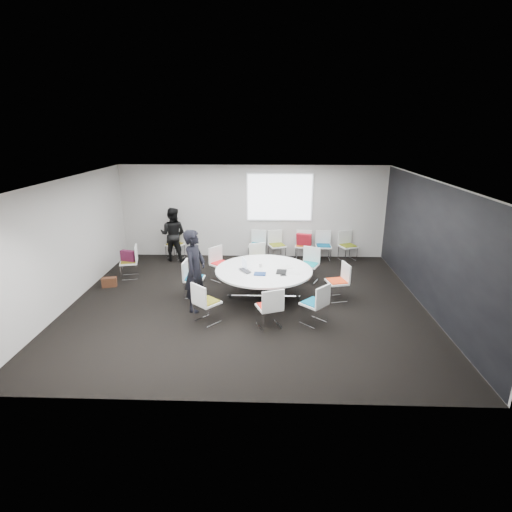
{
  "coord_description": "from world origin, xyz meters",
  "views": [
    {
      "loc": [
        0.5,
        -8.41,
        3.87
      ],
      "look_at": [
        0.2,
        0.4,
        1.0
      ],
      "focal_mm": 28.0,
      "sensor_mm": 36.0,
      "label": 1
    }
  ],
  "objects_px": {
    "conference_table": "(264,277)",
    "chair_ring_f": "(207,310)",
    "chair_ring_e": "(194,285)",
    "person_back": "(173,234)",
    "maroon_bag": "(128,256)",
    "brown_bag": "(109,282)",
    "chair_ring_c": "(259,267)",
    "chair_ring_g": "(269,315)",
    "chair_spare_left": "(130,268)",
    "chair_person_back": "(176,250)",
    "cup": "(260,265)",
    "person_main": "(195,270)",
    "chair_ring_b": "(309,271)",
    "laptop": "(247,270)",
    "chair_back_d": "(323,252)",
    "chair_ring_d": "(221,270)",
    "chair_back_b": "(277,251)",
    "chair_ring_h": "(314,311)",
    "chair_ring_a": "(337,289)",
    "chair_back_e": "(347,251)",
    "chair_back_c": "(303,251)",
    "chair_back_a": "(257,251)"
  },
  "relations": [
    {
      "from": "chair_spare_left",
      "to": "chair_back_d",
      "type": "bearing_deg",
      "value": -86.89
    },
    {
      "from": "chair_ring_d",
      "to": "chair_ring_a",
      "type": "bearing_deg",
      "value": 107.87
    },
    {
      "from": "chair_ring_g",
      "to": "maroon_bag",
      "type": "distance_m",
      "value": 4.6
    },
    {
      "from": "person_main",
      "to": "laptop",
      "type": "xyz_separation_m",
      "value": [
        1.1,
        0.49,
        -0.16
      ]
    },
    {
      "from": "chair_ring_a",
      "to": "chair_back_e",
      "type": "distance_m",
      "value": 3.02
    },
    {
      "from": "chair_spare_left",
      "to": "chair_person_back",
      "type": "height_order",
      "value": "same"
    },
    {
      "from": "chair_ring_a",
      "to": "person_back",
      "type": "bearing_deg",
      "value": 44.29
    },
    {
      "from": "chair_ring_d",
      "to": "chair_back_b",
      "type": "xyz_separation_m",
      "value": [
        1.5,
        1.76,
        0.0
      ]
    },
    {
      "from": "chair_back_c",
      "to": "person_back",
      "type": "bearing_deg",
      "value": 12.23
    },
    {
      "from": "chair_ring_e",
      "to": "chair_person_back",
      "type": "distance_m",
      "value": 3.04
    },
    {
      "from": "chair_ring_h",
      "to": "person_back",
      "type": "xyz_separation_m",
      "value": [
        -3.81,
        3.98,
        0.53
      ]
    },
    {
      "from": "chair_back_e",
      "to": "laptop",
      "type": "relative_size",
      "value": 2.41
    },
    {
      "from": "chair_ring_f",
      "to": "chair_back_a",
      "type": "bearing_deg",
      "value": 119.36
    },
    {
      "from": "chair_ring_h",
      "to": "laptop",
      "type": "height_order",
      "value": "chair_ring_h"
    },
    {
      "from": "chair_person_back",
      "to": "laptop",
      "type": "height_order",
      "value": "chair_person_back"
    },
    {
      "from": "person_main",
      "to": "chair_ring_b",
      "type": "bearing_deg",
      "value": -43.69
    },
    {
      "from": "conference_table",
      "to": "chair_ring_f",
      "type": "relative_size",
      "value": 2.54
    },
    {
      "from": "cup",
      "to": "brown_bag",
      "type": "relative_size",
      "value": 0.25
    },
    {
      "from": "person_main",
      "to": "maroon_bag",
      "type": "xyz_separation_m",
      "value": [
        -2.12,
        1.84,
        -0.29
      ]
    },
    {
      "from": "chair_ring_c",
      "to": "chair_ring_g",
      "type": "bearing_deg",
      "value": 74.32
    },
    {
      "from": "maroon_bag",
      "to": "brown_bag",
      "type": "bearing_deg",
      "value": -116.31
    },
    {
      "from": "chair_ring_h",
      "to": "chair_back_e",
      "type": "distance_m",
      "value": 4.38
    },
    {
      "from": "chair_ring_c",
      "to": "chair_back_d",
      "type": "distance_m",
      "value": 2.36
    },
    {
      "from": "chair_ring_e",
      "to": "person_back",
      "type": "height_order",
      "value": "person_back"
    },
    {
      "from": "conference_table",
      "to": "chair_ring_d",
      "type": "height_order",
      "value": "chair_ring_d"
    },
    {
      "from": "chair_ring_e",
      "to": "chair_person_back",
      "type": "height_order",
      "value": "same"
    },
    {
      "from": "chair_back_e",
      "to": "cup",
      "type": "bearing_deg",
      "value": 25.01
    },
    {
      "from": "chair_back_c",
      "to": "cup",
      "type": "distance_m",
      "value": 3.06
    },
    {
      "from": "chair_ring_d",
      "to": "cup",
      "type": "distance_m",
      "value": 1.54
    },
    {
      "from": "person_main",
      "to": "chair_back_b",
      "type": "bearing_deg",
      "value": -15.17
    },
    {
      "from": "chair_back_e",
      "to": "brown_bag",
      "type": "height_order",
      "value": "chair_back_e"
    },
    {
      "from": "chair_ring_f",
      "to": "conference_table",
      "type": "bearing_deg",
      "value": 88.61
    },
    {
      "from": "chair_back_b",
      "to": "chair_ring_d",
      "type": "bearing_deg",
      "value": 30.38
    },
    {
      "from": "chair_back_c",
      "to": "chair_back_b",
      "type": "bearing_deg",
      "value": 10.33
    },
    {
      "from": "chair_ring_f",
      "to": "chair_ring_g",
      "type": "relative_size",
      "value": 1.0
    },
    {
      "from": "chair_ring_f",
      "to": "chair_back_e",
      "type": "height_order",
      "value": "same"
    },
    {
      "from": "conference_table",
      "to": "laptop",
      "type": "height_order",
      "value": "laptop"
    },
    {
      "from": "conference_table",
      "to": "chair_ring_f",
      "type": "xyz_separation_m",
      "value": [
        -1.15,
        -1.23,
        -0.27
      ]
    },
    {
      "from": "conference_table",
      "to": "person_back",
      "type": "relative_size",
      "value": 1.39
    },
    {
      "from": "chair_ring_d",
      "to": "chair_ring_f",
      "type": "distance_m",
      "value": 2.39
    },
    {
      "from": "chair_back_b",
      "to": "person_main",
      "type": "relative_size",
      "value": 0.49
    },
    {
      "from": "chair_back_b",
      "to": "person_main",
      "type": "xyz_separation_m",
      "value": [
        -1.83,
        -3.53,
        0.63
      ]
    },
    {
      "from": "laptop",
      "to": "conference_table",
      "type": "bearing_deg",
      "value": -106.32
    },
    {
      "from": "chair_ring_g",
      "to": "laptop",
      "type": "bearing_deg",
      "value": 90.91
    },
    {
      "from": "conference_table",
      "to": "chair_spare_left",
      "type": "relative_size",
      "value": 2.54
    },
    {
      "from": "chair_ring_g",
      "to": "chair_person_back",
      "type": "bearing_deg",
      "value": 102.79
    },
    {
      "from": "chair_ring_g",
      "to": "chair_ring_h",
      "type": "distance_m",
      "value": 0.94
    },
    {
      "from": "laptop",
      "to": "chair_ring_f",
      "type": "bearing_deg",
      "value": 111.33
    },
    {
      "from": "chair_ring_a",
      "to": "chair_back_e",
      "type": "height_order",
      "value": "same"
    },
    {
      "from": "conference_table",
      "to": "person_back",
      "type": "bearing_deg",
      "value": 134.97
    }
  ]
}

